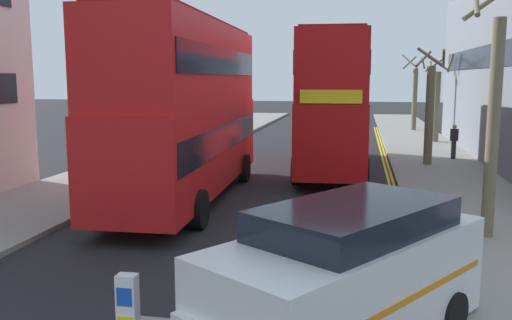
{
  "coord_description": "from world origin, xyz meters",
  "views": [
    {
      "loc": [
        3.1,
        -2.76,
        3.89
      ],
      "look_at": [
        0.5,
        11.0,
        1.8
      ],
      "focal_mm": 38.65,
      "sensor_mm": 36.0,
      "label": 1
    }
  ],
  "objects_px": {
    "taxi_minivan": "(344,278)",
    "pedestrian_far": "(454,141)",
    "keep_left_bollard": "(128,316)",
    "double_decker_bus_oncoming": "(332,99)",
    "double_decker_bus_away": "(187,106)"
  },
  "relations": [
    {
      "from": "keep_left_bollard",
      "to": "taxi_minivan",
      "type": "relative_size",
      "value": 0.22
    },
    {
      "from": "keep_left_bollard",
      "to": "pedestrian_far",
      "type": "height_order",
      "value": "pedestrian_far"
    },
    {
      "from": "double_decker_bus_oncoming",
      "to": "taxi_minivan",
      "type": "height_order",
      "value": "double_decker_bus_oncoming"
    },
    {
      "from": "taxi_minivan",
      "to": "pedestrian_far",
      "type": "bearing_deg",
      "value": 76.78
    },
    {
      "from": "keep_left_bollard",
      "to": "double_decker_bus_oncoming",
      "type": "relative_size",
      "value": 0.1
    },
    {
      "from": "double_decker_bus_oncoming",
      "to": "keep_left_bollard",
      "type": "bearing_deg",
      "value": -96.55
    },
    {
      "from": "keep_left_bollard",
      "to": "double_decker_bus_oncoming",
      "type": "bearing_deg",
      "value": 83.45
    },
    {
      "from": "double_decker_bus_away",
      "to": "pedestrian_far",
      "type": "bearing_deg",
      "value": 46.0
    },
    {
      "from": "double_decker_bus_away",
      "to": "taxi_minivan",
      "type": "bearing_deg",
      "value": -60.19
    },
    {
      "from": "double_decker_bus_away",
      "to": "taxi_minivan",
      "type": "xyz_separation_m",
      "value": [
        5.21,
        -9.1,
        -1.96
      ]
    },
    {
      "from": "keep_left_bollard",
      "to": "taxi_minivan",
      "type": "height_order",
      "value": "taxi_minivan"
    },
    {
      "from": "keep_left_bollard",
      "to": "taxi_minivan",
      "type": "xyz_separation_m",
      "value": [
        2.94,
        0.79,
        0.46
      ]
    },
    {
      "from": "pedestrian_far",
      "to": "taxi_minivan",
      "type": "bearing_deg",
      "value": -103.22
    },
    {
      "from": "pedestrian_far",
      "to": "double_decker_bus_oncoming",
      "type": "bearing_deg",
      "value": -148.77
    },
    {
      "from": "keep_left_bollard",
      "to": "double_decker_bus_away",
      "type": "distance_m",
      "value": 10.43
    }
  ]
}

